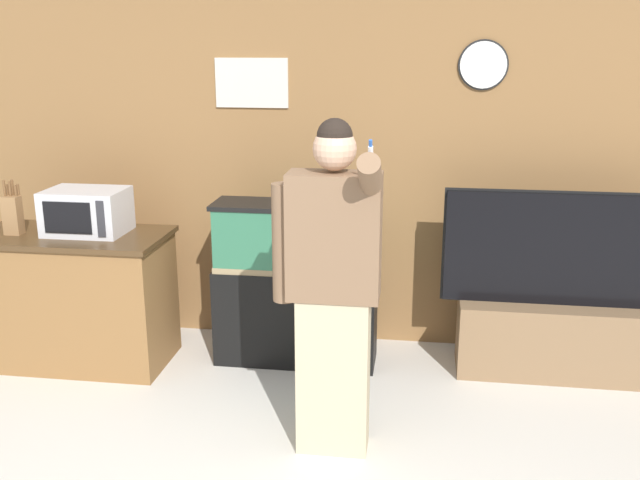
{
  "coord_description": "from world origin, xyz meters",
  "views": [
    {
      "loc": [
        0.67,
        -2.31,
        2.14
      ],
      "look_at": [
        0.11,
        1.53,
        1.05
      ],
      "focal_mm": 40.0,
      "sensor_mm": 36.0,
      "label": 1
    }
  ],
  "objects_px": {
    "aquarium_on_stand": "(296,284)",
    "tv_on_stand": "(558,321)",
    "person_standing": "(332,286)",
    "microwave": "(87,211)",
    "counter_island": "(75,298)",
    "knife_block": "(13,214)"
  },
  "relations": [
    {
      "from": "counter_island",
      "to": "aquarium_on_stand",
      "type": "relative_size",
      "value": 1.15
    },
    {
      "from": "microwave",
      "to": "person_standing",
      "type": "relative_size",
      "value": 0.29
    },
    {
      "from": "knife_block",
      "to": "aquarium_on_stand",
      "type": "height_order",
      "value": "knife_block"
    },
    {
      "from": "knife_block",
      "to": "tv_on_stand",
      "type": "height_order",
      "value": "knife_block"
    },
    {
      "from": "knife_block",
      "to": "aquarium_on_stand",
      "type": "xyz_separation_m",
      "value": [
        1.83,
        0.27,
        -0.48
      ]
    },
    {
      "from": "counter_island",
      "to": "tv_on_stand",
      "type": "relative_size",
      "value": 0.83
    },
    {
      "from": "aquarium_on_stand",
      "to": "person_standing",
      "type": "distance_m",
      "value": 1.17
    },
    {
      "from": "person_standing",
      "to": "microwave",
      "type": "bearing_deg",
      "value": 153.22
    },
    {
      "from": "aquarium_on_stand",
      "to": "person_standing",
      "type": "bearing_deg",
      "value": -70.1
    },
    {
      "from": "aquarium_on_stand",
      "to": "tv_on_stand",
      "type": "xyz_separation_m",
      "value": [
        1.73,
        0.05,
        -0.19
      ]
    },
    {
      "from": "microwave",
      "to": "person_standing",
      "type": "bearing_deg",
      "value": -26.78
    },
    {
      "from": "counter_island",
      "to": "aquarium_on_stand",
      "type": "bearing_deg",
      "value": 8.07
    },
    {
      "from": "microwave",
      "to": "knife_block",
      "type": "xyz_separation_m",
      "value": [
        -0.47,
        -0.1,
        -0.01
      ]
    },
    {
      "from": "microwave",
      "to": "tv_on_stand",
      "type": "relative_size",
      "value": 0.33
    },
    {
      "from": "aquarium_on_stand",
      "to": "tv_on_stand",
      "type": "bearing_deg",
      "value": 1.63
    },
    {
      "from": "aquarium_on_stand",
      "to": "microwave",
      "type": "bearing_deg",
      "value": -173.02
    },
    {
      "from": "tv_on_stand",
      "to": "aquarium_on_stand",
      "type": "bearing_deg",
      "value": -178.37
    },
    {
      "from": "knife_block",
      "to": "person_standing",
      "type": "bearing_deg",
      "value": -19.44
    },
    {
      "from": "counter_island",
      "to": "knife_block",
      "type": "height_order",
      "value": "knife_block"
    },
    {
      "from": "aquarium_on_stand",
      "to": "tv_on_stand",
      "type": "distance_m",
      "value": 1.74
    },
    {
      "from": "counter_island",
      "to": "tv_on_stand",
      "type": "height_order",
      "value": "tv_on_stand"
    },
    {
      "from": "tv_on_stand",
      "to": "person_standing",
      "type": "distance_m",
      "value": 1.83
    }
  ]
}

